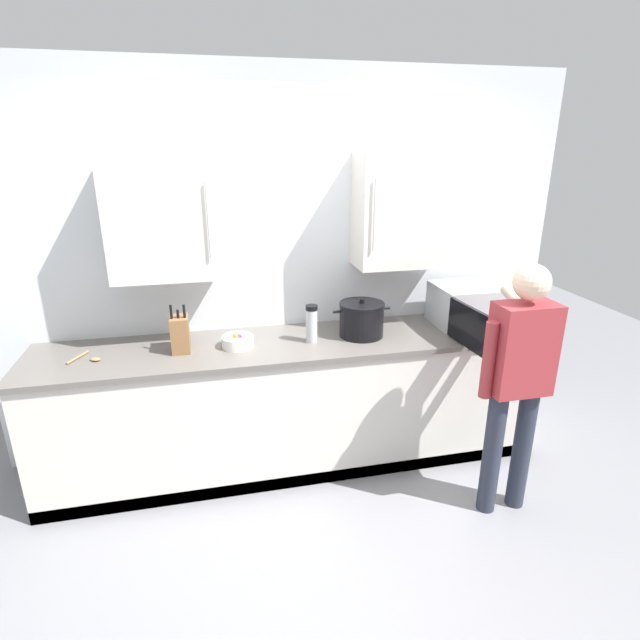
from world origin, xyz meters
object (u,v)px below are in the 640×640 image
(microwave_oven, at_px, (472,305))
(wooden_spoon, at_px, (87,358))
(fruit_bowl, at_px, (237,341))
(person_figure, at_px, (518,371))
(stock_pot, at_px, (362,319))
(knife_block, at_px, (180,334))
(thermos_flask, at_px, (312,324))

(microwave_oven, height_order, wooden_spoon, microwave_oven)
(fruit_bowl, bearing_deg, wooden_spoon, -179.37)
(microwave_oven, relative_size, fruit_bowl, 4.06)
(wooden_spoon, distance_m, person_figure, 2.53)
(stock_pot, xyz_separation_m, person_figure, (0.70, -0.76, -0.11))
(wooden_spoon, distance_m, knife_block, 0.56)
(fruit_bowl, xyz_separation_m, wooden_spoon, (-0.90, -0.01, -0.03))
(microwave_oven, distance_m, stock_pot, 0.83)
(fruit_bowl, relative_size, thermos_flask, 0.81)
(knife_block, height_order, person_figure, person_figure)
(wooden_spoon, bearing_deg, microwave_oven, 1.38)
(fruit_bowl, height_order, thermos_flask, thermos_flask)
(fruit_bowl, distance_m, person_figure, 1.70)
(knife_block, bearing_deg, thermos_flask, -1.91)
(microwave_oven, distance_m, knife_block, 2.01)
(knife_block, xyz_separation_m, stock_pot, (1.18, 0.01, 0.00))
(knife_block, xyz_separation_m, thermos_flask, (0.83, -0.03, 0.01))
(wooden_spoon, bearing_deg, person_figure, -16.82)
(microwave_oven, bearing_deg, knife_block, -178.71)
(stock_pot, relative_size, person_figure, 0.26)
(microwave_oven, distance_m, wooden_spoon, 2.56)
(fruit_bowl, distance_m, knife_block, 0.36)
(wooden_spoon, height_order, knife_block, knife_block)
(wooden_spoon, relative_size, stock_pot, 0.50)
(microwave_oven, xyz_separation_m, knife_block, (-2.01, -0.05, -0.03))
(microwave_oven, bearing_deg, fruit_bowl, -178.21)
(microwave_oven, bearing_deg, stock_pot, -177.47)
(stock_pot, bearing_deg, thermos_flask, -174.14)
(microwave_oven, xyz_separation_m, thermos_flask, (-1.18, -0.07, -0.02))
(wooden_spoon, distance_m, thermos_flask, 1.38)
(microwave_oven, distance_m, person_figure, 0.82)
(microwave_oven, height_order, person_figure, person_figure)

